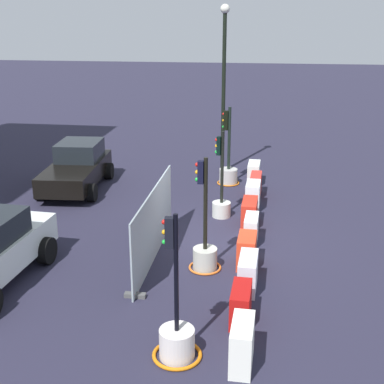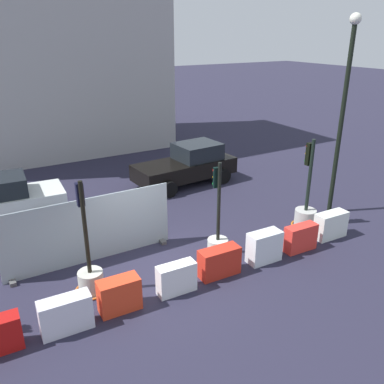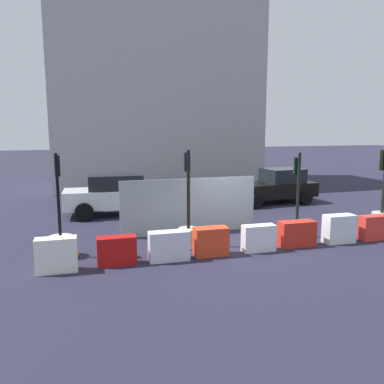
# 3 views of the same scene
# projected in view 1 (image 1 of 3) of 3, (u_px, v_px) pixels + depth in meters

# --- Properties ---
(ground_plane) EXTENTS (120.00, 120.00, 0.00)m
(ground_plane) POSITION_uv_depth(u_px,v_px,m) (213.00, 240.00, 15.22)
(ground_plane) COLOR #252437
(traffic_light_0) EXTENTS (0.96, 0.96, 2.93)m
(traffic_light_0) POSITION_uv_depth(u_px,v_px,m) (177.00, 338.00, 9.90)
(traffic_light_0) COLOR silver
(traffic_light_0) RESTS_ON ground_plane
(traffic_light_1) EXTENTS (0.85, 0.85, 2.96)m
(traffic_light_1) POSITION_uv_depth(u_px,v_px,m) (205.00, 251.00, 13.36)
(traffic_light_1) COLOR #B8B8AB
(traffic_light_1) RESTS_ON ground_plane
(traffic_light_2) EXTENTS (0.60, 0.60, 2.81)m
(traffic_light_2) POSITION_uv_depth(u_px,v_px,m) (221.00, 200.00, 16.85)
(traffic_light_2) COLOR beige
(traffic_light_2) RESTS_ON ground_plane
(traffic_light_3) EXTENTS (0.87, 0.87, 2.99)m
(traffic_light_3) POSITION_uv_depth(u_px,v_px,m) (228.00, 171.00, 20.18)
(traffic_light_3) COLOR #B3B2AE
(traffic_light_3) RESTS_ON ground_plane
(construction_barrier_0) EXTENTS (1.02, 0.43, 0.89)m
(construction_barrier_0) POSITION_uv_depth(u_px,v_px,m) (242.00, 344.00, 9.66)
(construction_barrier_0) COLOR white
(construction_barrier_0) RESTS_ON ground_plane
(construction_barrier_1) EXTENTS (1.04, 0.43, 0.77)m
(construction_barrier_1) POSITION_uv_depth(u_px,v_px,m) (241.00, 304.00, 11.10)
(construction_barrier_1) COLOR #B51210
(construction_barrier_1) RESTS_ON ground_plane
(construction_barrier_2) EXTENTS (1.12, 0.45, 0.82)m
(construction_barrier_2) POSITION_uv_depth(u_px,v_px,m) (248.00, 273.00, 12.40)
(construction_barrier_2) COLOR silver
(construction_barrier_2) RESTS_ON ground_plane
(construction_barrier_3) EXTENTS (0.98, 0.49, 0.82)m
(construction_barrier_3) POSITION_uv_depth(u_px,v_px,m) (247.00, 251.00, 13.58)
(construction_barrier_3) COLOR red
(construction_barrier_3) RESTS_ON ground_plane
(construction_barrier_4) EXTENTS (0.99, 0.40, 0.79)m
(construction_barrier_4) POSITION_uv_depth(u_px,v_px,m) (251.00, 229.00, 14.96)
(construction_barrier_4) COLOR white
(construction_barrier_4) RESTS_ON ground_plane
(construction_barrier_5) EXTENTS (1.14, 0.48, 0.79)m
(construction_barrier_5) POSITION_uv_depth(u_px,v_px,m) (249.00, 213.00, 16.24)
(construction_barrier_5) COLOR red
(construction_barrier_5) RESTS_ON ground_plane
(construction_barrier_6) EXTENTS (0.98, 0.49, 0.90)m
(construction_barrier_6) POSITION_uv_depth(u_px,v_px,m) (253.00, 196.00, 17.61)
(construction_barrier_6) COLOR silver
(construction_barrier_6) RESTS_ON ground_plane
(construction_barrier_7) EXTENTS (1.03, 0.40, 0.80)m
(construction_barrier_7) POSITION_uv_depth(u_px,v_px,m) (256.00, 185.00, 18.86)
(construction_barrier_7) COLOR red
(construction_barrier_7) RESTS_ON ground_plane
(construction_barrier_8) EXTENTS (1.08, 0.47, 0.84)m
(construction_barrier_8) POSITION_uv_depth(u_px,v_px,m) (254.00, 173.00, 20.19)
(construction_barrier_8) COLOR white
(construction_barrier_8) RESTS_ON ground_plane
(car_black_sedan) EXTENTS (4.47, 2.35, 1.67)m
(car_black_sedan) POSITION_uv_depth(u_px,v_px,m) (77.00, 167.00, 19.62)
(car_black_sedan) COLOR black
(car_black_sedan) RESTS_ON ground_plane
(street_lamp_post) EXTENTS (0.36, 0.36, 6.62)m
(street_lamp_post) POSITION_uv_depth(u_px,v_px,m) (224.00, 76.00, 20.64)
(street_lamp_post) COLOR black
(street_lamp_post) RESTS_ON ground_plane
(site_fence_panel) EXTENTS (4.80, 0.50, 1.91)m
(site_fence_panel) POSITION_uv_depth(u_px,v_px,m) (154.00, 225.00, 13.87)
(site_fence_panel) COLOR #91A2A7
(site_fence_panel) RESTS_ON ground_plane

